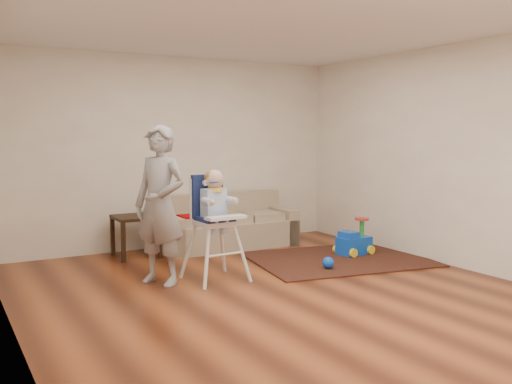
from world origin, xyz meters
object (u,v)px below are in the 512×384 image
sofa (228,221)px  toy_ball (328,263)px  ride_on_toy (354,236)px  adult (160,205)px  side_table (136,236)px  high_chair (215,227)px

sofa → toy_ball: (0.42, -1.82, -0.29)m
ride_on_toy → adult: 2.82m
ride_on_toy → adult: adult is taller
side_table → toy_ball: (1.76, -1.85, -0.19)m
side_table → sofa: bearing=-1.0°
toy_ball → sofa: bearing=102.9°
sofa → ride_on_toy: sofa is taller
high_chair → ride_on_toy: bearing=3.2°
sofa → adult: (-1.53, -1.41, 0.48)m
ride_on_toy → side_table: bearing=145.9°
side_table → adult: size_ratio=0.32×
ride_on_toy → high_chair: high_chair is taller
ride_on_toy → toy_ball: size_ratio=3.36×
side_table → toy_ball: 2.56m
ride_on_toy → toy_ball: 0.96m
ride_on_toy → adult: bearing=175.3°
sofa → ride_on_toy: size_ratio=4.08×
sofa → adult: size_ratio=1.14×
toy_ball → adult: (-1.95, 0.42, 0.77)m
side_table → toy_ball: size_ratio=3.84×
sofa → high_chair: size_ratio=1.58×
side_table → high_chair: (0.39, -1.59, 0.32)m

